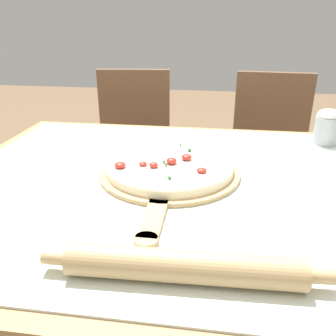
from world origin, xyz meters
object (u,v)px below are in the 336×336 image
(chair_left, at_px, (134,143))
(chair_right, at_px, (269,150))
(pizza, at_px, (169,165))
(pizza_peel, at_px, (169,174))
(rolling_pin, at_px, (184,266))
(flour_cup, at_px, (327,126))

(chair_left, distance_m, chair_right, 0.71)
(pizza, distance_m, chair_left, 0.94)
(pizza_peel, xyz_separation_m, chair_right, (0.40, 0.87, -0.23))
(pizza, distance_m, chair_right, 0.97)
(pizza, xyz_separation_m, chair_right, (0.40, 0.85, -0.24))
(pizza, bearing_deg, chair_left, 110.07)
(pizza, height_order, rolling_pin, rolling_pin)
(chair_left, relative_size, flour_cup, 7.27)
(chair_left, xyz_separation_m, flour_cup, (0.81, -0.52, 0.28))
(pizza, relative_size, chair_left, 0.41)
(rolling_pin, relative_size, chair_right, 0.55)
(pizza, distance_m, flour_cup, 0.60)
(pizza, xyz_separation_m, flour_cup, (0.50, 0.33, 0.04))
(rolling_pin, xyz_separation_m, chair_right, (0.31, 1.28, -0.25))
(pizza_peel, height_order, flour_cup, flour_cup)
(flour_cup, bearing_deg, pizza_peel, -145.25)
(pizza, height_order, chair_right, chair_right)
(pizza_peel, distance_m, chair_right, 0.98)
(rolling_pin, height_order, chair_left, chair_left)
(flour_cup, bearing_deg, pizza, -146.52)
(pizza, bearing_deg, pizza_peel, -89.14)
(chair_right, bearing_deg, rolling_pin, -99.86)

